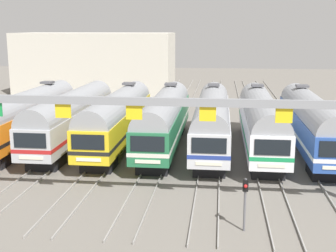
% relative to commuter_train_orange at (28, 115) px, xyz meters
% --- Properties ---
extents(ground_plane, '(160.00, 160.00, 0.00)m').
position_rel_commuter_train_orange_xyz_m(ground_plane, '(12.12, 0.00, -2.69)').
color(ground_plane, slate).
extents(track_bed, '(25.75, 70.00, 0.15)m').
position_rel_commuter_train_orange_xyz_m(track_bed, '(12.12, 17.00, -2.61)').
color(track_bed, gray).
rests_on(track_bed, ground).
extents(commuter_train_orange, '(2.88, 18.06, 5.05)m').
position_rel_commuter_train_orange_xyz_m(commuter_train_orange, '(0.00, 0.00, 0.00)').
color(commuter_train_orange, orange).
rests_on(commuter_train_orange, ground).
extents(commuter_train_stainless, '(2.88, 18.06, 4.77)m').
position_rel_commuter_train_orange_xyz_m(commuter_train_stainless, '(4.04, -0.00, -0.00)').
color(commuter_train_stainless, '#B2B5BA').
rests_on(commuter_train_stainless, ground).
extents(commuter_train_yellow, '(2.88, 18.06, 5.05)m').
position_rel_commuter_train_orange_xyz_m(commuter_train_yellow, '(8.08, 0.00, 0.00)').
color(commuter_train_yellow, gold).
rests_on(commuter_train_yellow, ground).
extents(commuter_train_green, '(2.88, 18.06, 5.05)m').
position_rel_commuter_train_orange_xyz_m(commuter_train_green, '(12.12, 0.00, 0.00)').
color(commuter_train_green, '#236B42').
rests_on(commuter_train_green, ground).
extents(commuter_train_silver, '(2.88, 18.06, 5.05)m').
position_rel_commuter_train_orange_xyz_m(commuter_train_silver, '(16.16, 0.00, 0.00)').
color(commuter_train_silver, silver).
rests_on(commuter_train_silver, ground).
extents(commuter_train_white, '(2.88, 18.06, 5.05)m').
position_rel_commuter_train_orange_xyz_m(commuter_train_white, '(20.20, 0.00, 0.00)').
color(commuter_train_white, white).
rests_on(commuter_train_white, ground).
extents(commuter_train_blue, '(2.88, 18.06, 5.05)m').
position_rel_commuter_train_orange_xyz_m(commuter_train_blue, '(24.25, 0.00, 0.00)').
color(commuter_train_blue, '#284C9E').
rests_on(commuter_train_blue, ground).
extents(catenary_gantry, '(29.49, 0.44, 6.97)m').
position_rel_commuter_train_orange_xyz_m(catenary_gantry, '(12.12, -13.50, 2.74)').
color(catenary_gantry, gray).
rests_on(catenary_gantry, ground).
extents(yard_signal_mast, '(0.28, 0.35, 2.81)m').
position_rel_commuter_train_orange_xyz_m(yard_signal_mast, '(18.18, -15.81, -0.72)').
color(yard_signal_mast, '#59595E').
rests_on(yard_signal_mast, ground).
extents(maintenance_building, '(23.91, 10.00, 9.37)m').
position_rel_commuter_train_orange_xyz_m(maintenance_building, '(-2.66, 32.46, 2.00)').
color(maintenance_building, beige).
rests_on(maintenance_building, ground).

